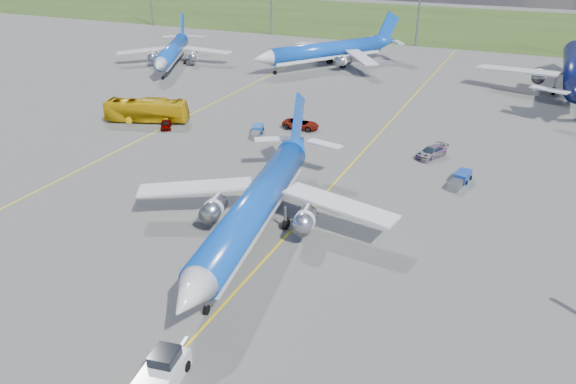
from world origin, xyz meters
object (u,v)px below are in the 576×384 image
at_px(baggage_tug_w, 460,179).
at_px(baggage_tug_c, 257,131).
at_px(main_airliner, 256,237).
at_px(apron_bus, 146,110).
at_px(bg_jet_nnw, 326,67).
at_px(pushback_tug, 162,371).
at_px(bg_jet_n, 571,92).
at_px(bg_jet_nw, 173,66).
at_px(service_car_a, 166,124).
at_px(service_car_c, 431,152).
at_px(service_car_b, 301,124).

bearing_deg(baggage_tug_w, baggage_tug_c, 178.26).
height_order(main_airliner, baggage_tug_c, main_airliner).
bearing_deg(apron_bus, bg_jet_nnw, -33.66).
bearing_deg(baggage_tug_w, pushback_tug, -98.69).
bearing_deg(bg_jet_nnw, bg_jet_n, 33.64).
height_order(bg_jet_nw, service_car_a, bg_jet_nw).
xyz_separation_m(bg_jet_nnw, service_car_c, (30.68, -42.72, 0.73)).
bearing_deg(service_car_a, pushback_tug, -88.55).
xyz_separation_m(service_car_a, service_car_b, (18.30, 8.01, 0.13)).
relative_size(pushback_tug, service_car_a, 1.73).
xyz_separation_m(main_airliner, baggage_tug_w, (15.88, 20.79, 0.54)).
bearing_deg(apron_bus, pushback_tug, -160.89).
bearing_deg(baggage_tug_c, main_airliner, -81.96).
distance_m(main_airliner, baggage_tug_w, 26.17).
relative_size(main_airliner, pushback_tug, 5.99).
distance_m(service_car_b, baggage_tug_c, 6.84).
height_order(bg_jet_nnw, apron_bus, bg_jet_nnw).
bearing_deg(bg_jet_nw, service_car_a, -81.40).
relative_size(bg_jet_n, service_car_c, 9.35).
bearing_deg(pushback_tug, service_car_a, 116.34).
relative_size(bg_jet_nw, service_car_a, 9.64).
bearing_deg(bg_jet_n, bg_jet_nnw, -0.66).
distance_m(pushback_tug, apron_bus, 56.04).
xyz_separation_m(main_airliner, service_car_b, (-8.65, 31.16, 0.74)).
height_order(main_airliner, baggage_tug_w, main_airliner).
relative_size(service_car_c, baggage_tug_w, 0.95).
relative_size(service_car_a, service_car_b, 0.67).
height_order(bg_jet_n, main_airliner, bg_jet_n).
distance_m(bg_jet_n, baggage_tug_c, 60.22).
relative_size(bg_jet_nnw, service_car_c, 7.64).
relative_size(bg_jet_n, baggage_tug_w, 8.87).
relative_size(pushback_tug, service_car_b, 1.16).
bearing_deg(pushback_tug, baggage_tug_w, 63.51).
distance_m(main_airliner, service_car_b, 32.35).
bearing_deg(service_car_a, service_car_c, -26.94).
height_order(bg_jet_n, service_car_a, bg_jet_n).
xyz_separation_m(main_airliner, service_car_a, (-26.95, 23.15, 0.61)).
height_order(main_airliner, apron_bus, main_airliner).
relative_size(bg_jet_n, baggage_tug_c, 9.45).
bearing_deg(main_airliner, service_car_a, 130.22).
bearing_deg(service_car_c, service_car_a, -148.18).
bearing_deg(apron_bus, service_car_b, -93.08).
relative_size(service_car_a, service_car_c, 0.72).
distance_m(service_car_c, baggage_tug_w, 8.38).
xyz_separation_m(apron_bus, service_car_a, (4.51, -1.50, -1.15)).
bearing_deg(baggage_tug_w, service_car_a, -174.24).
xyz_separation_m(bg_jet_n, service_car_a, (-54.81, -46.97, 0.61)).
distance_m(bg_jet_nnw, apron_bus, 47.37).
bearing_deg(apron_bus, baggage_tug_w, -113.67).
bearing_deg(baggage_tug_c, bg_jet_nw, 120.05).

